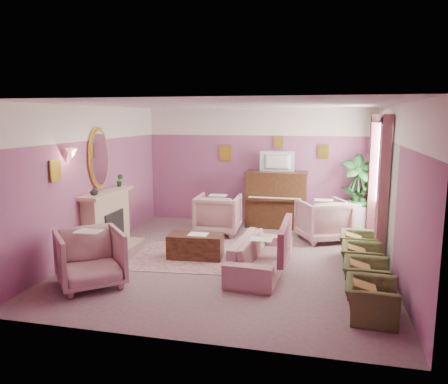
% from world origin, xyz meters
% --- Properties ---
extents(floor, '(5.50, 6.00, 0.01)m').
position_xyz_m(floor, '(0.00, 0.00, 0.00)').
color(floor, '#7E6062').
rests_on(floor, ground).
extents(ceiling, '(5.50, 6.00, 0.01)m').
position_xyz_m(ceiling, '(0.00, 0.00, 2.80)').
color(ceiling, silver).
rests_on(ceiling, wall_back).
extents(wall_back, '(5.50, 0.02, 2.80)m').
position_xyz_m(wall_back, '(0.00, 3.00, 1.40)').
color(wall_back, '#7A4872').
rests_on(wall_back, floor).
extents(wall_front, '(5.50, 0.02, 2.80)m').
position_xyz_m(wall_front, '(0.00, -3.00, 1.40)').
color(wall_front, '#7A4872').
rests_on(wall_front, floor).
extents(wall_left, '(0.02, 6.00, 2.80)m').
position_xyz_m(wall_left, '(-2.75, 0.00, 1.40)').
color(wall_left, '#7A4872').
rests_on(wall_left, floor).
extents(wall_right, '(0.02, 6.00, 2.80)m').
position_xyz_m(wall_right, '(2.75, 0.00, 1.40)').
color(wall_right, '#7A4872').
rests_on(wall_right, floor).
extents(picture_rail_band, '(5.50, 0.01, 0.65)m').
position_xyz_m(picture_rail_band, '(0.00, 2.99, 2.47)').
color(picture_rail_band, white).
rests_on(picture_rail_band, wall_back).
extents(stripe_panel, '(0.01, 3.00, 2.15)m').
position_xyz_m(stripe_panel, '(2.73, 1.30, 1.07)').
color(stripe_panel, '#ADB2A4').
rests_on(stripe_panel, wall_right).
extents(fireplace_surround, '(0.30, 1.40, 1.10)m').
position_xyz_m(fireplace_surround, '(-2.59, 0.20, 0.55)').
color(fireplace_surround, tan).
rests_on(fireplace_surround, floor).
extents(fireplace_inset, '(0.18, 0.72, 0.68)m').
position_xyz_m(fireplace_inset, '(-2.49, 0.20, 0.40)').
color(fireplace_inset, '#262525').
rests_on(fireplace_inset, floor).
extents(fire_ember, '(0.06, 0.54, 0.10)m').
position_xyz_m(fire_ember, '(-2.45, 0.20, 0.22)').
color(fire_ember, '#E43E08').
rests_on(fire_ember, floor).
extents(mantel_shelf, '(0.40, 1.55, 0.07)m').
position_xyz_m(mantel_shelf, '(-2.56, 0.20, 1.12)').
color(mantel_shelf, tan).
rests_on(mantel_shelf, fireplace_surround).
extents(hearth, '(0.55, 1.50, 0.02)m').
position_xyz_m(hearth, '(-2.39, 0.20, 0.01)').
color(hearth, tan).
rests_on(hearth, floor).
extents(mirror_frame, '(0.04, 0.72, 1.20)m').
position_xyz_m(mirror_frame, '(-2.70, 0.20, 1.80)').
color(mirror_frame, gold).
rests_on(mirror_frame, wall_left).
extents(mirror_glass, '(0.01, 0.60, 1.06)m').
position_xyz_m(mirror_glass, '(-2.67, 0.20, 1.80)').
color(mirror_glass, white).
rests_on(mirror_glass, wall_left).
extents(sconce_shade, '(0.20, 0.20, 0.16)m').
position_xyz_m(sconce_shade, '(-2.62, -0.85, 1.98)').
color(sconce_shade, '#FFA068').
rests_on(sconce_shade, wall_left).
extents(piano, '(1.40, 0.60, 1.30)m').
position_xyz_m(piano, '(0.50, 2.68, 0.65)').
color(piano, '#3E2413').
rests_on(piano, floor).
extents(piano_keyshelf, '(1.30, 0.12, 0.06)m').
position_xyz_m(piano_keyshelf, '(0.50, 2.33, 0.72)').
color(piano_keyshelf, '#3E2413').
rests_on(piano_keyshelf, piano).
extents(piano_keys, '(1.20, 0.08, 0.02)m').
position_xyz_m(piano_keys, '(0.50, 2.33, 0.76)').
color(piano_keys, silver).
rests_on(piano_keys, piano).
extents(piano_top, '(1.45, 0.65, 0.04)m').
position_xyz_m(piano_top, '(0.50, 2.68, 1.31)').
color(piano_top, '#3E2413').
rests_on(piano_top, piano).
extents(television, '(0.80, 0.12, 0.48)m').
position_xyz_m(television, '(0.50, 2.63, 1.60)').
color(television, '#262525').
rests_on(television, piano).
extents(print_back_left, '(0.30, 0.03, 0.38)m').
position_xyz_m(print_back_left, '(-0.80, 2.96, 1.72)').
color(print_back_left, gold).
rests_on(print_back_left, wall_back).
extents(print_back_right, '(0.26, 0.03, 0.34)m').
position_xyz_m(print_back_right, '(1.55, 2.96, 1.78)').
color(print_back_right, gold).
rests_on(print_back_right, wall_back).
extents(print_back_mid, '(0.22, 0.03, 0.26)m').
position_xyz_m(print_back_mid, '(0.50, 2.96, 2.00)').
color(print_back_mid, gold).
rests_on(print_back_mid, wall_back).
extents(print_left_wall, '(0.03, 0.28, 0.36)m').
position_xyz_m(print_left_wall, '(-2.71, -1.20, 1.72)').
color(print_left_wall, gold).
rests_on(print_left_wall, wall_left).
extents(window_blind, '(0.03, 1.40, 1.80)m').
position_xyz_m(window_blind, '(2.70, 1.55, 1.70)').
color(window_blind, beige).
rests_on(window_blind, wall_right).
extents(curtain_left, '(0.16, 0.34, 2.60)m').
position_xyz_m(curtain_left, '(2.62, 0.63, 1.30)').
color(curtain_left, '#934B59').
rests_on(curtain_left, floor).
extents(curtain_right, '(0.16, 0.34, 2.60)m').
position_xyz_m(curtain_right, '(2.62, 2.47, 1.30)').
color(curtain_right, '#934B59').
rests_on(curtain_right, floor).
extents(pelmet, '(0.16, 2.20, 0.16)m').
position_xyz_m(pelmet, '(2.62, 1.55, 2.56)').
color(pelmet, '#934B59').
rests_on(pelmet, wall_right).
extents(mantel_plant, '(0.16, 0.16, 0.28)m').
position_xyz_m(mantel_plant, '(-2.55, 0.75, 1.29)').
color(mantel_plant, '#1E511F').
rests_on(mantel_plant, mantel_shelf).
extents(mantel_vase, '(0.16, 0.16, 0.16)m').
position_xyz_m(mantel_vase, '(-2.55, -0.30, 1.23)').
color(mantel_vase, white).
rests_on(mantel_vase, mantel_shelf).
extents(area_rug, '(2.66, 2.03, 0.01)m').
position_xyz_m(area_rug, '(-0.60, 0.02, 0.01)').
color(area_rug, '#A27170').
rests_on(area_rug, floor).
extents(coffee_table, '(1.03, 0.57, 0.45)m').
position_xyz_m(coffee_table, '(-0.68, -0.02, 0.23)').
color(coffee_table, '#3F2414').
rests_on(coffee_table, floor).
extents(table_paper, '(0.35, 0.28, 0.01)m').
position_xyz_m(table_paper, '(-0.63, -0.02, 0.46)').
color(table_paper, white).
rests_on(table_paper, coffee_table).
extents(sofa, '(0.66, 1.98, 0.80)m').
position_xyz_m(sofa, '(0.60, -0.48, 0.40)').
color(sofa, tan).
rests_on(sofa, floor).
extents(sofa_throw, '(0.10, 1.50, 0.55)m').
position_xyz_m(sofa_throw, '(1.00, -0.48, 0.60)').
color(sofa_throw, '#934B59').
rests_on(sofa_throw, sofa).
extents(floral_armchair_left, '(0.94, 0.94, 0.98)m').
position_xyz_m(floral_armchair_left, '(-0.70, 1.76, 0.49)').
color(floral_armchair_left, tan).
rests_on(floral_armchair_left, floor).
extents(floral_armchair_right, '(0.94, 0.94, 0.98)m').
position_xyz_m(floral_armchair_right, '(1.60, 1.71, 0.49)').
color(floral_armchair_right, tan).
rests_on(floral_armchair_right, floor).
extents(floral_armchair_front, '(0.94, 0.94, 0.98)m').
position_xyz_m(floral_armchair_front, '(-1.87, -1.70, 0.49)').
color(floral_armchair_front, tan).
rests_on(floral_armchair_front, floor).
extents(olive_chair_a, '(0.53, 0.76, 0.66)m').
position_xyz_m(olive_chair_a, '(2.25, -1.88, 0.33)').
color(olive_chair_a, '#50582C').
rests_on(olive_chair_a, floor).
extents(olive_chair_b, '(0.53, 0.76, 0.66)m').
position_xyz_m(olive_chair_b, '(2.25, -1.06, 0.33)').
color(olive_chair_b, '#50582C').
rests_on(olive_chair_b, floor).
extents(olive_chair_c, '(0.53, 0.76, 0.66)m').
position_xyz_m(olive_chair_c, '(2.25, -0.24, 0.33)').
color(olive_chair_c, '#50582C').
rests_on(olive_chair_c, floor).
extents(olive_chair_d, '(0.53, 0.76, 0.66)m').
position_xyz_m(olive_chair_d, '(2.25, 0.58, 0.33)').
color(olive_chair_d, '#50582C').
rests_on(olive_chair_d, floor).
extents(side_table, '(0.52, 0.52, 0.70)m').
position_xyz_m(side_table, '(2.32, 2.56, 0.35)').
color(side_table, silver).
rests_on(side_table, floor).
extents(side_plant_big, '(0.30, 0.30, 0.34)m').
position_xyz_m(side_plant_big, '(2.32, 2.56, 0.87)').
color(side_plant_big, '#1E511F').
rests_on(side_plant_big, side_table).
extents(side_plant_small, '(0.16, 0.16, 0.28)m').
position_xyz_m(side_plant_small, '(2.44, 2.46, 0.84)').
color(side_plant_small, '#1E511F').
rests_on(side_plant_small, side_table).
extents(palm_pot, '(0.34, 0.34, 0.34)m').
position_xyz_m(palm_pot, '(2.33, 2.52, 0.17)').
color(palm_pot, '#98443A').
rests_on(palm_pot, floor).
extents(palm_plant, '(0.76, 0.76, 1.44)m').
position_xyz_m(palm_plant, '(2.33, 2.52, 1.06)').
color(palm_plant, '#1E511F').
rests_on(palm_plant, palm_pot).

